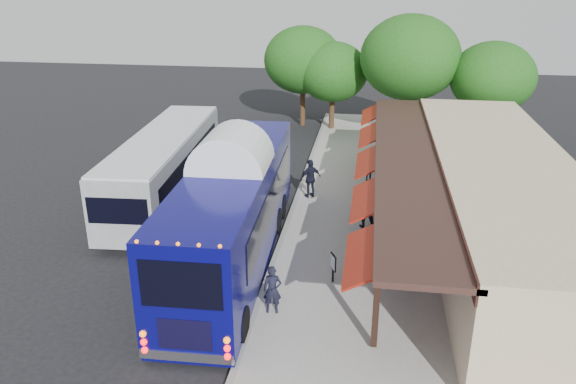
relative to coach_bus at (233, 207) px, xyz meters
The scene contains 15 objects.
ground 2.73m from the coach_bus, 27.17° to the right, with size 90.00×90.00×0.00m, color black.
sidewalk 7.53m from the coach_bus, 26.78° to the left, with size 10.00×40.00×0.15m, color #9E9B93.
curb 4.16m from the coach_bus, 65.26° to the left, with size 0.20×40.00×0.16m, color gray.
station_shelter 10.36m from the coach_bus, 18.32° to the left, with size 8.15×20.00×3.60m.
coach_bus is the anchor object (origin of this frame).
city_bus 7.16m from the coach_bus, 130.38° to the left, with size 3.33×12.07×3.21m.
ped_a 4.15m from the coach_bus, 58.84° to the right, with size 0.58×0.38×1.58m, color black.
ped_b 6.01m from the coach_bus, 35.52° to the left, with size 0.93×0.72×1.91m, color black.
ped_c 6.86m from the coach_bus, 71.64° to the left, with size 1.09×0.45×1.86m, color black.
ped_d 10.18m from the coach_bus, 61.31° to the left, with size 1.00×0.57×1.55m, color black.
sign_board 4.21m from the coach_bus, 18.58° to the right, with size 0.23×0.46×1.06m.
tree_left 19.33m from the coach_bus, 83.64° to the left, with size 4.64×4.64×5.94m.
tree_mid 19.01m from the coach_bus, 68.18° to the left, with size 6.13×6.13×7.85m.
tree_right 20.58m from the coach_bus, 54.68° to the left, with size 5.01×5.01×6.41m.
tree_far 20.26m from the coach_bus, 89.95° to the left, with size 5.33×5.33×6.82m.
Camera 1 is at (3.35, -17.54, 10.24)m, focal length 35.00 mm.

